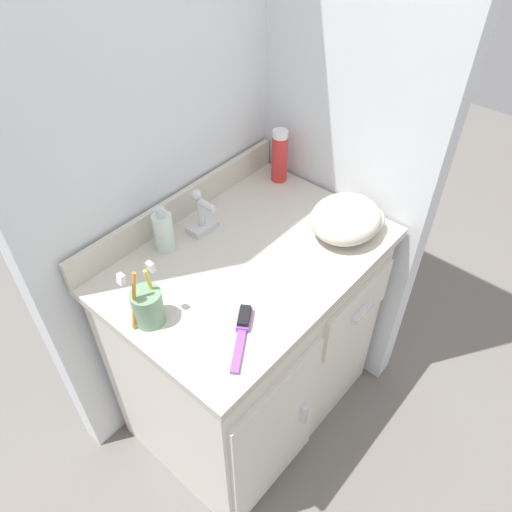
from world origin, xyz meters
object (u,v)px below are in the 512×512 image
object	(u,v)px
toothbrush_cup	(147,306)
shaving_cream_can	(280,156)
hand_towel	(349,219)
soap_dispenser	(164,231)
hairbrush	(242,329)

from	to	relation	value
toothbrush_cup	shaving_cream_can	distance (m)	0.71
hand_towel	soap_dispenser	bearing A→B (deg)	138.55
toothbrush_cup	hand_towel	distance (m)	0.64
toothbrush_cup	hand_towel	world-z (taller)	toothbrush_cup
shaving_cream_can	hand_towel	bearing A→B (deg)	-103.21
toothbrush_cup	hand_towel	xyz separation A→B (m)	(0.62, -0.19, -0.00)
toothbrush_cup	soap_dispenser	world-z (taller)	toothbrush_cup
hand_towel	shaving_cream_can	bearing A→B (deg)	76.79
hairbrush	soap_dispenser	bearing A→B (deg)	44.05
toothbrush_cup	shaving_cream_can	xyz separation A→B (m)	(0.69, 0.14, 0.04)
soap_dispenser	shaving_cream_can	size ratio (longest dim) A/B	0.82
soap_dispenser	hand_towel	size ratio (longest dim) A/B	0.65
hairbrush	shaving_cream_can	bearing A→B (deg)	-2.29
soap_dispenser	shaving_cream_can	bearing A→B (deg)	-3.48
toothbrush_cup	soap_dispenser	bearing A→B (deg)	39.92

